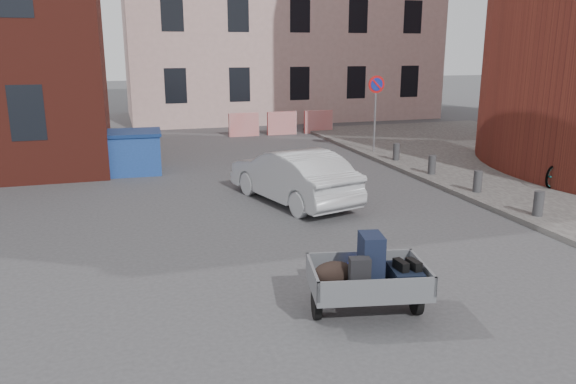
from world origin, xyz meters
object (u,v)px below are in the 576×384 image
object	(u,v)px
dumpster	(110,153)
bicycle	(561,167)
silver_car	(292,176)
trailer	(367,276)

from	to	relation	value
dumpster	bicycle	size ratio (longest dim) A/B	1.73
dumpster	silver_car	bearing A→B (deg)	-44.81
trailer	silver_car	world-z (taller)	silver_car
trailer	silver_car	xyz separation A→B (m)	(0.83, 6.13, 0.05)
trailer	dumpster	world-z (taller)	dumpster
bicycle	trailer	bearing A→B (deg)	98.05
dumpster	trailer	bearing A→B (deg)	-69.66
silver_car	trailer	bearing A→B (deg)	66.52
dumpster	silver_car	distance (m)	6.33
dumpster	silver_car	xyz separation A→B (m)	(4.28, -4.66, 0.02)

